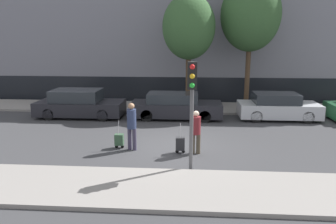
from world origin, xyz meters
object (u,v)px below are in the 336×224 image
object	(u,v)px
parked_car_1	(175,106)
bare_tree_down_street	(189,27)
trolley_left	(119,140)
pedestrian_right	(196,130)
parked_car_0	(80,104)
traffic_light	(192,94)
parked_bicycle	(273,101)
bare_tree_near_crossing	(251,15)
parked_car_2	(278,107)
pedestrian_left	(132,123)
trolley_right	(180,144)

from	to	relation	value
parked_car_1	bare_tree_down_street	bearing A→B (deg)	72.19
trolley_left	pedestrian_right	xyz separation A→B (m)	(2.87, -0.41, 0.56)
parked_car_0	trolley_left	bearing A→B (deg)	-56.78
parked_car_0	traffic_light	world-z (taller)	traffic_light
trolley_left	parked_bicycle	size ratio (longest dim) A/B	0.61
bare_tree_near_crossing	parked_car_0	bearing A→B (deg)	-163.17
parked_car_2	pedestrian_right	xyz separation A→B (m)	(-4.24, -5.48, 0.26)
pedestrian_right	traffic_light	size ratio (longest dim) A/B	0.46
pedestrian_left	bare_tree_near_crossing	distance (m)	10.40
parked_car_1	pedestrian_left	world-z (taller)	pedestrian_left
trolley_right	bare_tree_near_crossing	size ratio (longest dim) A/B	0.16
parked_car_1	bare_tree_down_street	size ratio (longest dim) A/B	0.74
parked_car_1	pedestrian_left	size ratio (longest dim) A/B	2.61
pedestrian_right	bare_tree_near_crossing	xyz separation A→B (m)	(3.05, 8.01, 4.44)
bare_tree_near_crossing	bare_tree_down_street	size ratio (longest dim) A/B	1.15
parked_car_0	trolley_left	world-z (taller)	parked_car_0
pedestrian_left	parked_bicycle	world-z (taller)	pedestrian_left
parked_car_0	trolley_left	size ratio (longest dim) A/B	4.17
trolley_left	trolley_right	size ratio (longest dim) A/B	0.96
parked_car_0	trolley_right	xyz separation A→B (m)	(5.50, -5.24, -0.32)
parked_car_1	parked_car_2	distance (m)	5.24
trolley_right	parked_car_1	bearing A→B (deg)	94.79
trolley_right	bare_tree_near_crossing	distance (m)	10.09
parked_car_0	pedestrian_left	xyz separation A→B (m)	(3.70, -5.01, 0.35)
bare_tree_down_street	bare_tree_near_crossing	bearing A→B (deg)	12.88
parked_car_1	pedestrian_right	xyz separation A→B (m)	(0.99, -5.30, 0.26)
parked_car_2	traffic_light	world-z (taller)	traffic_light
parked_car_0	bare_tree_near_crossing	world-z (taller)	bare_tree_near_crossing
pedestrian_right	trolley_right	bearing A→B (deg)	-179.94
pedestrian_left	bare_tree_near_crossing	bearing A→B (deg)	72.81
parked_car_1	parked_car_2	xyz separation A→B (m)	(5.24, 0.18, 0.01)
parked_car_2	parked_bicycle	distance (m)	2.41
pedestrian_left	bare_tree_down_street	size ratio (longest dim) A/B	0.28
traffic_light	bare_tree_near_crossing	bearing A→B (deg)	71.56
parked_car_2	bare_tree_down_street	world-z (taller)	bare_tree_down_street
pedestrian_right	bare_tree_down_street	bearing A→B (deg)	94.61
pedestrian_right	trolley_right	distance (m)	0.77
trolley_right	bare_tree_near_crossing	world-z (taller)	bare_tree_near_crossing
pedestrian_left	traffic_light	xyz separation A→B (m)	(2.19, -1.87, 1.43)
pedestrian_left	trolley_left	size ratio (longest dim) A/B	1.65
parked_car_2	trolley_right	distance (m)	7.27
trolley_left	parked_car_2	bearing A→B (deg)	35.44
parked_car_0	pedestrian_left	world-z (taller)	pedestrian_left
parked_bicycle	pedestrian_right	bearing A→B (deg)	-120.22
parked_car_2	trolley_right	size ratio (longest dim) A/B	3.54
bare_tree_down_street	parked_car_2	bearing A→B (deg)	-20.78
traffic_light	bare_tree_down_street	distance (m)	9.13
pedestrian_right	traffic_light	xyz separation A→B (m)	(-0.16, -1.63, 1.55)
bare_tree_near_crossing	pedestrian_right	bearing A→B (deg)	-110.87
traffic_light	parked_bicycle	size ratio (longest dim) A/B	1.93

